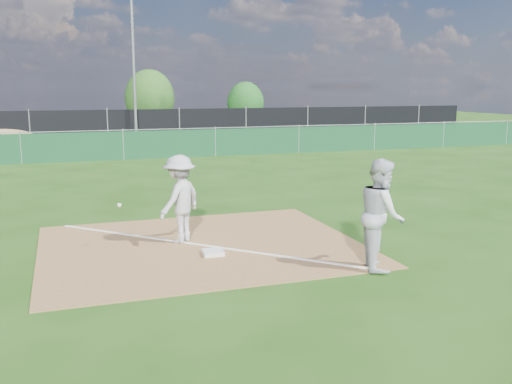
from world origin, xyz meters
TOP-DOWN VIEW (x-y plane):
  - ground at (0.00, 10.00)m, footprint 90.00×90.00m
  - infield_dirt at (0.00, 1.00)m, footprint 6.00×5.00m
  - foul_line at (0.00, 1.00)m, footprint 5.01×5.01m
  - green_fence at (0.00, 15.00)m, footprint 44.00×0.05m
  - dirt_mound at (-5.00, 18.50)m, footprint 3.38×2.60m
  - black_fence at (0.00, 23.00)m, footprint 46.00×0.04m
  - parking_lot at (0.00, 28.00)m, footprint 46.00×9.00m
  - light_pole at (1.50, 22.70)m, footprint 0.16×0.16m
  - first_base at (0.06, 0.32)m, footprint 0.39×0.39m
  - play_at_first at (-0.32, 1.39)m, footprint 1.83×1.22m
  - runner at (2.55, -1.29)m, footprint 0.97×1.10m
  - car_mid at (0.70, 27.94)m, footprint 4.60×3.16m
  - car_right at (3.29, 28.18)m, footprint 5.10×2.96m
  - tree_mid at (3.93, 33.66)m, footprint 3.64×3.64m
  - tree_right at (11.58, 34.18)m, footprint 2.91×2.91m

SIDE VIEW (x-z plane):
  - ground at x=0.00m, z-range 0.00..0.00m
  - parking_lot at x=0.00m, z-range 0.00..0.01m
  - infield_dirt at x=0.00m, z-range 0.00..0.02m
  - foul_line at x=0.00m, z-range 0.02..0.03m
  - first_base at x=0.06m, z-range 0.02..0.10m
  - dirt_mound at x=-5.00m, z-range 0.00..1.17m
  - green_fence at x=0.00m, z-range 0.00..1.20m
  - car_right at x=3.29m, z-range 0.01..1.40m
  - car_mid at x=0.70m, z-range 0.01..1.45m
  - play_at_first at x=-0.32m, z-range 0.02..1.74m
  - black_fence at x=0.00m, z-range 0.00..1.80m
  - runner at x=2.55m, z-range 0.00..1.88m
  - tree_right at x=11.58m, z-range 0.05..3.50m
  - tree_mid at x=3.93m, z-range 0.06..4.38m
  - light_pole at x=1.50m, z-range 0.00..8.00m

